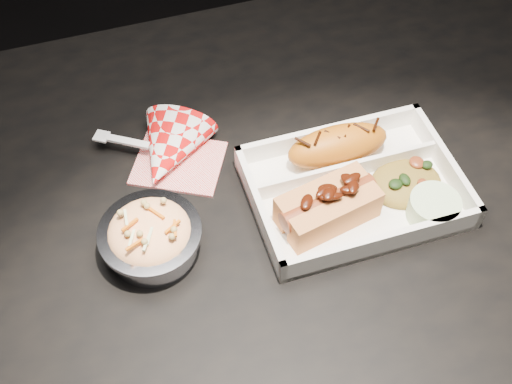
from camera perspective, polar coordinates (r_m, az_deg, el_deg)
dining_table at (r=0.86m, az=2.77°, el=-4.66°), size 1.20×0.80×0.75m
food_tray at (r=0.79m, az=8.60°, el=0.18°), size 0.25×0.18×0.04m
fried_pastry at (r=0.81m, az=7.28°, el=4.13°), size 0.13×0.05×0.05m
hotdog at (r=0.75m, az=6.43°, el=-1.14°), size 0.12×0.08×0.06m
fried_rice_mound at (r=0.80m, az=13.30°, el=1.22°), size 0.09×0.08×0.03m
cupcake_liner at (r=0.78m, az=15.49°, el=-1.41°), size 0.06×0.06×0.03m
foil_coleslaw_cup at (r=0.73m, az=-9.37°, el=-3.85°), size 0.12×0.12×0.06m
napkin_fork at (r=0.82m, az=-7.81°, el=3.56°), size 0.17×0.15×0.10m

